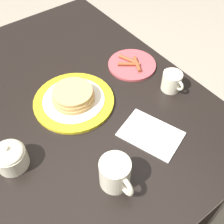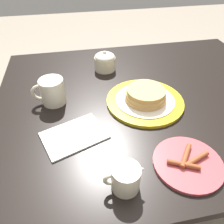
{
  "view_description": "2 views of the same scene",
  "coord_description": "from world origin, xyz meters",
  "px_view_note": "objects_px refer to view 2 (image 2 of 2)",
  "views": [
    {
      "loc": [
        0.66,
        -0.26,
        1.53
      ],
      "look_at": [
        0.17,
        0.11,
        0.8
      ],
      "focal_mm": 45.0,
      "sensor_mm": 36.0,
      "label": 1
    },
    {
      "loc": [
        0.28,
        0.66,
        1.28
      ],
      "look_at": [
        0.17,
        0.11,
        0.8
      ],
      "focal_mm": 35.0,
      "sensor_mm": 36.0,
      "label": 2
    }
  ],
  "objects_px": {
    "coffee_mug": "(52,91)",
    "napkin": "(74,135)",
    "creamer_pitcher": "(126,178)",
    "pancake_plate": "(145,98)",
    "sugar_bowl": "(105,61)",
    "side_plate_bacon": "(188,163)"
  },
  "relations": [
    {
      "from": "coffee_mug",
      "to": "napkin",
      "type": "xyz_separation_m",
      "value": [
        -0.06,
        0.2,
        -0.05
      ]
    },
    {
      "from": "creamer_pitcher",
      "to": "pancake_plate",
      "type": "bearing_deg",
      "value": -115.44
    },
    {
      "from": "side_plate_bacon",
      "to": "sugar_bowl",
      "type": "relative_size",
      "value": 2.02
    },
    {
      "from": "pancake_plate",
      "to": "coffee_mug",
      "type": "height_order",
      "value": "coffee_mug"
    },
    {
      "from": "sugar_bowl",
      "to": "coffee_mug",
      "type": "bearing_deg",
      "value": 42.05
    },
    {
      "from": "side_plate_bacon",
      "to": "creamer_pitcher",
      "type": "height_order",
      "value": "creamer_pitcher"
    },
    {
      "from": "pancake_plate",
      "to": "sugar_bowl",
      "type": "height_order",
      "value": "sugar_bowl"
    },
    {
      "from": "pancake_plate",
      "to": "creamer_pitcher",
      "type": "xyz_separation_m",
      "value": [
        0.16,
        0.33,
        0.02
      ]
    },
    {
      "from": "pancake_plate",
      "to": "sugar_bowl",
      "type": "distance_m",
      "value": 0.3
    },
    {
      "from": "creamer_pitcher",
      "to": "sugar_bowl",
      "type": "bearing_deg",
      "value": -94.83
    },
    {
      "from": "side_plate_bacon",
      "to": "creamer_pitcher",
      "type": "distance_m",
      "value": 0.19
    },
    {
      "from": "pancake_plate",
      "to": "napkin",
      "type": "relative_size",
      "value": 1.29
    },
    {
      "from": "coffee_mug",
      "to": "creamer_pitcher",
      "type": "xyz_separation_m",
      "value": [
        -0.18,
        0.4,
        -0.01
      ]
    },
    {
      "from": "coffee_mug",
      "to": "napkin",
      "type": "relative_size",
      "value": 0.54
    },
    {
      "from": "pancake_plate",
      "to": "sugar_bowl",
      "type": "relative_size",
      "value": 3.01
    },
    {
      "from": "creamer_pitcher",
      "to": "napkin",
      "type": "height_order",
      "value": "creamer_pitcher"
    },
    {
      "from": "creamer_pitcher",
      "to": "side_plate_bacon",
      "type": "bearing_deg",
      "value": -170.12
    },
    {
      "from": "side_plate_bacon",
      "to": "sugar_bowl",
      "type": "distance_m",
      "value": 0.59
    },
    {
      "from": "sugar_bowl",
      "to": "napkin",
      "type": "distance_m",
      "value": 0.44
    },
    {
      "from": "pancake_plate",
      "to": "side_plate_bacon",
      "type": "bearing_deg",
      "value": 96.16
    },
    {
      "from": "sugar_bowl",
      "to": "creamer_pitcher",
      "type": "bearing_deg",
      "value": 85.17
    },
    {
      "from": "coffee_mug",
      "to": "pancake_plate",
      "type": "bearing_deg",
      "value": 168.41
    }
  ]
}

